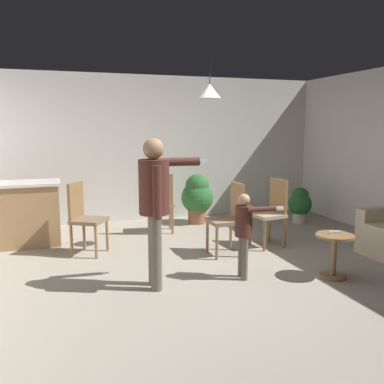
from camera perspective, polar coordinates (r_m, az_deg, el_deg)
The scene contains 14 objects.
ground at distance 5.16m, azimuth 4.16°, elevation -10.94°, with size 7.68×7.68×0.00m, color #9E9384.
wall_back at distance 7.92m, azimuth -4.60°, elevation 5.99°, with size 6.40×0.10×2.70m, color silver.
kitchen_counter at distance 6.67m, azimuth -22.93°, elevation -2.81°, with size 1.26×0.66×0.95m.
side_table_by_couch at distance 5.15m, azimuth 19.00°, elevation -7.63°, with size 0.44×0.44×0.52m.
person_adult at distance 4.45m, azimuth -5.06°, elevation -0.62°, with size 0.82×0.48×1.64m.
person_child at distance 4.81m, azimuth 7.23°, elevation -4.70°, with size 0.53×0.31×1.00m.
dining_chair_by_counter at distance 6.21m, azimuth 10.92°, elevation -2.44°, with size 0.48×0.48×1.00m.
dining_chair_near_wall at distance 6.87m, azimuth -4.30°, elevation -1.21°, with size 0.48×0.48×1.00m.
dining_chair_centre_back at distance 5.72m, azimuth 5.17°, elevation -3.28°, with size 0.42×0.42×1.00m.
dining_chair_spare at distance 5.92m, azimuth -14.66°, elevation -3.12°, with size 0.58×0.58×1.00m.
potted_plant_corner at distance 7.90m, azimuth 14.65°, elevation -1.51°, with size 0.43×0.43×0.65m.
potted_plant_by_wall at distance 7.58m, azimuth 0.74°, elevation -0.58°, with size 0.59×0.59×0.91m.
spare_remote_on_table at distance 5.12m, azimuth 19.12°, elevation -5.29°, with size 0.04×0.13×0.04m, color white.
ceiling_light_pendant at distance 5.95m, azimuth 2.45°, elevation 13.73°, with size 0.32×0.32×0.55m.
Camera 1 is at (-1.86, -4.48, 1.75)m, focal length 38.73 mm.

